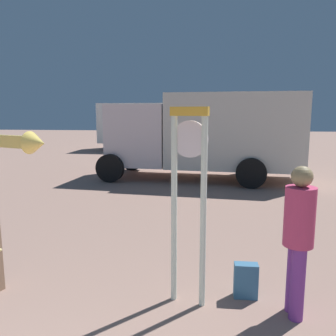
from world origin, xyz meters
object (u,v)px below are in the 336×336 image
at_px(arrow_sign, 9,178).
at_px(person_near_clock, 298,234).
at_px(box_truck_near, 207,133).
at_px(backpack, 246,281).
at_px(standing_clock, 189,187).
at_px(box_truck_far, 153,124).

distance_m(arrow_sign, person_near_clock, 3.32).
relative_size(arrow_sign, box_truck_near, 0.33).
relative_size(backpack, box_truck_near, 0.06).
bearing_deg(backpack, box_truck_near, 93.55).
bearing_deg(arrow_sign, backpack, 5.97).
xyz_separation_m(standing_clock, arrow_sign, (-2.09, -0.11, 0.07)).
relative_size(standing_clock, box_truck_near, 0.35).
bearing_deg(box_truck_near, box_truck_far, 110.15).
bearing_deg(box_truck_far, person_near_clock, -75.96).
relative_size(person_near_clock, backpack, 3.92).
height_order(person_near_clock, box_truck_far, box_truck_far).
bearing_deg(box_truck_far, backpack, -77.34).
xyz_separation_m(standing_clock, box_truck_near, (0.23, 7.69, 0.15)).
bearing_deg(backpack, person_near_clock, -33.77).
relative_size(person_near_clock, box_truck_near, 0.25).
relative_size(standing_clock, box_truck_far, 0.35).
bearing_deg(arrow_sign, box_truck_near, 73.49).
distance_m(backpack, box_truck_far, 16.54).
xyz_separation_m(backpack, box_truck_far, (-3.61, 16.09, 1.31)).
height_order(box_truck_near, box_truck_far, box_truck_near).
distance_m(arrow_sign, box_truck_near, 8.14).
relative_size(person_near_clock, box_truck_far, 0.26).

